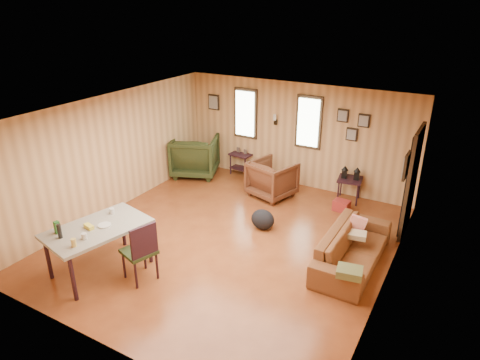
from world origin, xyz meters
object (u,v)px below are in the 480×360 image
object	(u,v)px
sofa	(354,243)
recliner_green	(195,154)
side_table	(350,178)
dining_table	(97,231)
recliner_brown	(272,177)
end_table	(242,160)

from	to	relation	value
sofa	recliner_green	distance (m)	4.93
side_table	dining_table	world-z (taller)	dining_table
recliner_green	side_table	bearing A→B (deg)	163.89
side_table	dining_table	distance (m)	5.31
recliner_brown	end_table	size ratio (longest dim) A/B	1.34
sofa	recliner_brown	xyz separation A→B (m)	(-2.31, 1.75, 0.05)
sofa	end_table	size ratio (longest dim) A/B	3.08
recliner_brown	sofa	bearing A→B (deg)	159.20
dining_table	recliner_green	bearing A→B (deg)	117.11
end_table	side_table	size ratio (longest dim) A/B	0.84
side_table	dining_table	bearing A→B (deg)	-121.12
sofa	end_table	bearing A→B (deg)	54.39
recliner_brown	dining_table	world-z (taller)	dining_table
recliner_brown	side_table	bearing A→B (deg)	-142.47
sofa	side_table	xyz separation A→B (m)	(-0.75, 2.35, 0.14)
recliner_brown	recliner_green	world-z (taller)	recliner_green
recliner_green	side_table	xyz separation A→B (m)	(3.77, 0.41, -0.00)
end_table	sofa	bearing A→B (deg)	-35.97
end_table	dining_table	world-z (taller)	dining_table
sofa	side_table	world-z (taller)	sofa
recliner_brown	dining_table	distance (m)	4.12
recliner_green	dining_table	world-z (taller)	recliner_green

